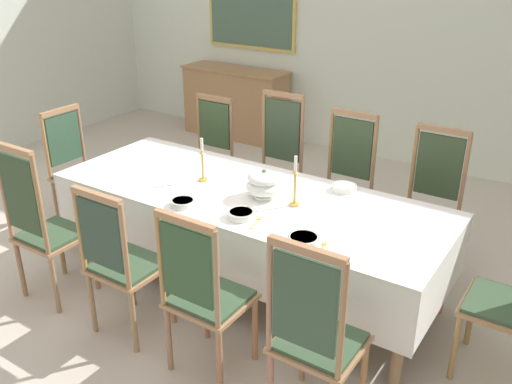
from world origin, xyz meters
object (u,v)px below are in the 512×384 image
Objects in this scene: candlestick_west at (203,164)px; spoon_primary at (258,220)px; chair_north_d at (430,202)px; bowl_near_right at (304,239)px; framed_painting at (251,2)px; chair_south_a at (42,224)px; spoon_secondary at (324,245)px; bowl_near_left at (241,214)px; dining_table at (247,201)px; chair_head_west at (77,167)px; chair_north_b at (275,163)px; bowl_far_left at (344,187)px; soup_tureen at (264,184)px; candlestick_east at (295,186)px; chair_south_b at (121,260)px; chair_south_c at (204,292)px; chair_north_c at (344,182)px; sideboard at (236,103)px; chair_north_a at (208,152)px; bowl_far_right at (183,202)px; chair_south_d at (314,334)px.

spoon_primary is (0.70, -0.33, -0.13)m from candlestick_west.
chair_north_d is 5.79× the size of bowl_near_right.
bowl_near_right is 0.15× the size of framed_painting.
spoon_secondary is at bearing 16.19° from chair_south_a.
spoon_primary is at bearing 12.60° from bowl_near_left.
chair_head_west is (-1.84, 0.00, -0.13)m from dining_table.
framed_painting reaches higher than chair_north_b.
chair_north_d is (1.38, -0.00, -0.02)m from chair_north_b.
bowl_near_right is 1.12× the size of bowl_far_left.
chair_north_d is 1.33m from soup_tureen.
bowl_near_left is (2.04, -0.35, 0.23)m from chair_head_west.
chair_south_b is at bearing -127.95° from candlestick_east.
spoon_primary reaches higher than dining_table.
chair_north_c is (-0.00, 1.87, 0.02)m from chair_south_c.
chair_north_b is 1.76m from spoon_secondary.
dining_table is 8.61× the size of candlestick_west.
chair_south_c is at bearing 122.93° from sideboard.
dining_table is 2.66× the size of chair_north_a.
chair_head_west is at bearing 156.79° from chair_south_c.
dining_table is 2.63× the size of chair_south_c.
chair_north_c is 1.08× the size of chair_head_west.
chair_north_d is 6.69× the size of bowl_far_right.
chair_north_a is 2.35m from chair_south_c.
spoon_secondary is (0.42, -0.39, -0.14)m from candlestick_east.
chair_north_d is 1.36m from spoon_secondary.
chair_south_d reaches higher than chair_head_west.
chair_south_b reaches higher than bowl_near_left.
chair_head_west is at bearing 158.09° from spoon_secondary.
spoon_primary is (2.15, -0.33, 0.21)m from chair_head_west.
chair_south_b is 1.23m from candlestick_east.
bowl_far_left reaches higher than spoon_secondary.
chair_south_c is at bearing -78.63° from soup_tureen.
bowl_near_left is (1.28, -1.28, 0.22)m from chair_north_a.
chair_north_b reaches higher than bowl_far_left.
chair_south_d is at bearing -32.98° from candlestick_west.
candlestick_west is 1.28m from spoon_secondary.
chair_north_b reaches higher than chair_south_d.
chair_south_d reaches higher than spoon_primary.
chair_south_d reaches higher than bowl_far_left.
bowl_far_left is (0.90, -0.53, 0.18)m from chair_north_b.
chair_south_a is 1.78m from candlestick_east.
sideboard reaches higher than bowl_far_right.
dining_table is at bearing 140.93° from spoon_secondary.
chair_north_a is 1.75m from bowl_far_left.
bowl_near_right is (0.69, -0.41, 0.10)m from dining_table.
chair_north_c is at bearing 52.90° from chair_south_a.
chair_south_d reaches higher than chair_south_b.
candlestick_west is 0.69m from bowl_near_left.
spoon_secondary is 0.13× the size of framed_painting.
chair_head_west reaches higher than bowl_near_left.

